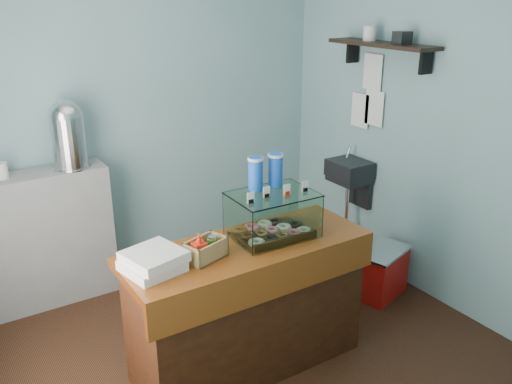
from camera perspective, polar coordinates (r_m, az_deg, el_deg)
ground at (r=4.08m, az=-2.81°, el=-15.66°), size 3.50×3.50×0.00m
room_shell at (r=3.38m, az=-2.99°, el=8.55°), size 3.54×3.04×2.82m
counter at (r=3.64m, az=-0.87°, el=-11.85°), size 1.60×0.60×0.90m
back_shelf at (r=4.63m, az=-21.12°, el=-4.54°), size 1.00×0.32×1.10m
display_case at (r=3.51m, az=1.54°, el=-1.96°), size 0.55×0.41×0.51m
condiment_crate at (r=3.24m, az=-5.45°, el=-6.02°), size 0.28×0.22×0.18m
pastry_boxes at (r=3.15m, az=-10.78°, el=-7.17°), size 0.37×0.36×0.12m
coffee_urn at (r=4.40m, az=-19.23°, el=5.92°), size 0.29×0.29×0.53m
red_cooler at (r=4.67m, az=12.73°, el=-8.11°), size 0.55×0.48×0.41m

